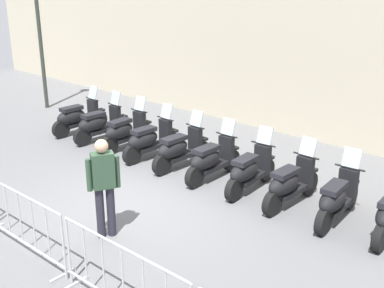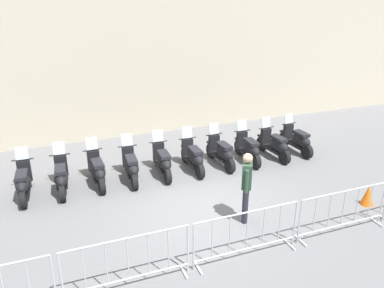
% 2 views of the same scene
% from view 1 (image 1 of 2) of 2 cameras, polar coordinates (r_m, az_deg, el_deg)
% --- Properties ---
extents(ground_plane, '(120.00, 120.00, 0.00)m').
position_cam_1_polar(ground_plane, '(9.47, -8.49, -7.39)').
color(ground_plane, slate).
extents(motorcycle_0, '(0.65, 1.72, 1.24)m').
position_cam_1_polar(motorcycle_0, '(13.76, -13.16, 3.02)').
color(motorcycle_0, black).
rests_on(motorcycle_0, ground).
extents(motorcycle_1, '(0.67, 1.72, 1.24)m').
position_cam_1_polar(motorcycle_1, '(13.02, -10.70, 2.26)').
color(motorcycle_1, black).
rests_on(motorcycle_1, ground).
extents(motorcycle_2, '(0.56, 1.73, 1.24)m').
position_cam_1_polar(motorcycle_2, '(12.34, -7.77, 1.46)').
color(motorcycle_2, black).
rests_on(motorcycle_2, ground).
extents(motorcycle_3, '(0.67, 1.72, 1.24)m').
position_cam_1_polar(motorcycle_3, '(11.64, -4.95, 0.44)').
color(motorcycle_3, black).
rests_on(motorcycle_3, ground).
extents(motorcycle_4, '(0.66, 1.72, 1.24)m').
position_cam_1_polar(motorcycle_4, '(11.02, -1.48, -0.62)').
color(motorcycle_4, black).
rests_on(motorcycle_4, ground).
extents(motorcycle_5, '(0.61, 1.72, 1.24)m').
position_cam_1_polar(motorcycle_5, '(10.42, 2.27, -1.85)').
color(motorcycle_5, black).
rests_on(motorcycle_5, ground).
extents(motorcycle_6, '(0.56, 1.73, 1.24)m').
position_cam_1_polar(motorcycle_6, '(9.92, 6.67, -3.11)').
color(motorcycle_6, black).
rests_on(motorcycle_6, ground).
extents(motorcycle_7, '(0.66, 1.72, 1.24)m').
position_cam_1_polar(motorcycle_7, '(9.46, 11.28, -4.56)').
color(motorcycle_7, black).
rests_on(motorcycle_7, ground).
extents(motorcycle_8, '(0.56, 1.73, 1.24)m').
position_cam_1_polar(motorcycle_8, '(9.06, 16.46, -6.13)').
color(motorcycle_8, black).
rests_on(motorcycle_8, ground).
extents(barrier_segment_2, '(2.31, 0.71, 1.07)m').
position_cam_1_polar(barrier_segment_2, '(8.25, -19.30, -8.56)').
color(barrier_segment_2, '#B2B5B7').
rests_on(barrier_segment_2, ground).
extents(barrier_segment_3, '(2.31, 0.71, 1.07)m').
position_cam_1_polar(barrier_segment_3, '(6.51, -8.03, -15.68)').
color(barrier_segment_3, '#B2B5B7').
rests_on(barrier_segment_3, ground).
extents(street_lamp, '(0.36, 0.36, 4.95)m').
position_cam_1_polar(street_lamp, '(16.27, -17.52, 14.48)').
color(street_lamp, '#2D332D').
rests_on(street_lamp, ground).
extents(officer_near_row_end, '(0.39, 0.46, 1.73)m').
position_cam_1_polar(officer_near_row_end, '(8.17, -10.21, -4.45)').
color(officer_near_row_end, '#23232D').
rests_on(officer_near_row_end, ground).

